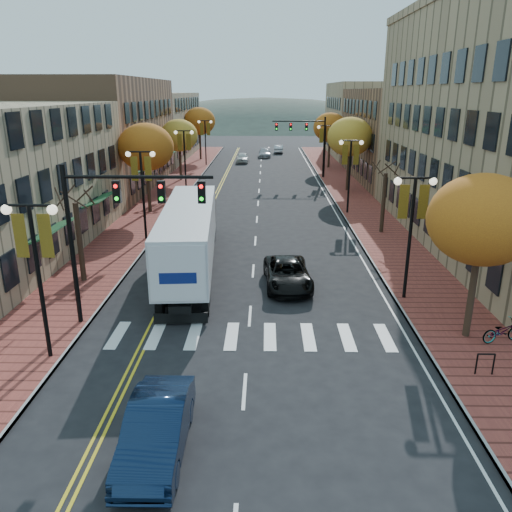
{
  "coord_description": "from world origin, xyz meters",
  "views": [
    {
      "loc": [
        0.68,
        -16.71,
        9.75
      ],
      "look_at": [
        0.24,
        6.06,
        2.2
      ],
      "focal_mm": 35.0,
      "sensor_mm": 36.0,
      "label": 1
    }
  ],
  "objects_px": {
    "semi_truck": "(191,231)",
    "black_suv": "(287,274)",
    "navy_sedan": "(157,429)",
    "bicycle": "(502,331)"
  },
  "relations": [
    {
      "from": "navy_sedan",
      "to": "black_suv",
      "type": "bearing_deg",
      "value": 71.15
    },
    {
      "from": "navy_sedan",
      "to": "bicycle",
      "type": "height_order",
      "value": "navy_sedan"
    },
    {
      "from": "navy_sedan",
      "to": "black_suv",
      "type": "height_order",
      "value": "navy_sedan"
    },
    {
      "from": "semi_truck",
      "to": "navy_sedan",
      "type": "distance_m",
      "value": 15.42
    },
    {
      "from": "semi_truck",
      "to": "bicycle",
      "type": "bearing_deg",
      "value": -36.91
    },
    {
      "from": "semi_truck",
      "to": "black_suv",
      "type": "distance_m",
      "value": 6.16
    },
    {
      "from": "navy_sedan",
      "to": "bicycle",
      "type": "distance_m",
      "value": 14.13
    },
    {
      "from": "black_suv",
      "to": "bicycle",
      "type": "xyz_separation_m",
      "value": [
        8.35,
        -6.23,
        -0.07
      ]
    },
    {
      "from": "navy_sedan",
      "to": "black_suv",
      "type": "xyz_separation_m",
      "value": [
        4.18,
        12.75,
        -0.07
      ]
    },
    {
      "from": "semi_truck",
      "to": "bicycle",
      "type": "relative_size",
      "value": 8.85
    }
  ]
}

